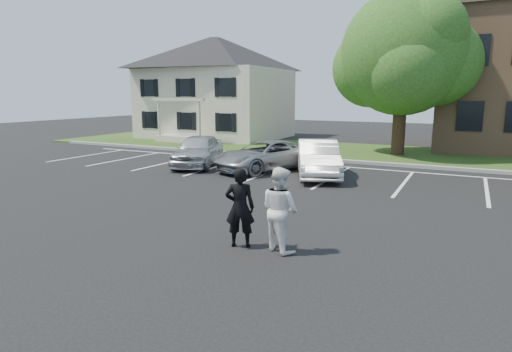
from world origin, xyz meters
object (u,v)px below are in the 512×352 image
Objects in this scene: car_silver_minivan at (265,156)px; house at (216,88)px; car_silver_west at (198,150)px; man_black_suit at (240,207)px; car_white_sedan at (318,159)px; tree at (405,56)px; man_white_shirt at (280,209)px.

house is at bearing 153.64° from car_silver_minivan.
house reaches higher than car_silver_west.
man_black_suit is 0.40× the size of car_white_sedan.
car_silver_west is 5.92m from car_white_sedan.
house is 24.95m from man_black_suit.
tree is 4.92× the size of man_black_suit.
car_silver_minivan is at bearing -121.33° from tree.
tree is 1.83× the size of car_silver_minivan.
tree is 10.10m from car_silver_minivan.
tree is at bearing -15.80° from house.
man_black_suit is at bearing -69.63° from car_silver_west.
man_black_suit is 0.41× the size of car_silver_west.
car_white_sedan is at bearing -51.96° from man_white_shirt.
car_silver_minivan is (-3.71, 9.04, -0.23)m from man_black_suit.
car_silver_west is (6.45, -12.04, -3.08)m from house.
car_silver_west is 0.91× the size of car_silver_minivan.
man_black_suit is at bearing -56.97° from house.
man_black_suit is at bearing 35.81° from man_white_shirt.
car_silver_minivan is at bearing -13.36° from car_silver_west.
house is 1.17× the size of tree.
house reaches higher than man_black_suit.
car_white_sedan is (-2.02, 8.58, -0.18)m from man_white_shirt.
man_black_suit is 9.77m from car_silver_minivan.
tree is 12.18m from car_silver_west.
man_white_shirt is (0.88, 0.17, 0.03)m from man_black_suit.
house is at bearing 99.61° from car_silver_west.
house is 15.10m from tree.
man_black_suit reaches higher than car_silver_west.
car_silver_west is (-7.94, 8.56, -0.17)m from man_white_shirt.
house is 2.35× the size of car_silver_west.
tree reaches higher than car_silver_minivan.
man_white_shirt is at bearing -65.72° from car_silver_west.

